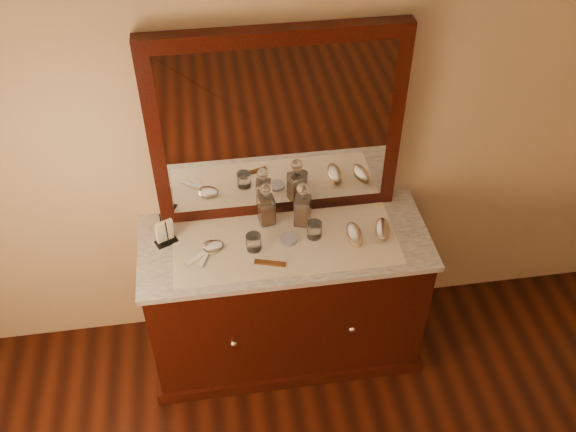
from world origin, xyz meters
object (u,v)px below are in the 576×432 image
object	(u,v)px
brush_far	(382,230)
comb	(270,263)
napkin_rack	(165,233)
decanter_left	(266,208)
hand_mirror_outer	(209,249)
dresser_cabinet	(285,299)
mirror_frame	(277,128)
brush_near	(354,235)
hand_mirror_inner	(210,249)
pin_dish	(288,239)
decanter_right	(303,208)

from	to	relation	value
brush_far	comb	bearing A→B (deg)	-167.60
comb	napkin_rack	bearing A→B (deg)	171.66
decanter_left	hand_mirror_outer	bearing A→B (deg)	-152.44
dresser_cabinet	hand_mirror_outer	bearing A→B (deg)	-177.76
mirror_frame	brush_near	distance (m)	0.65
brush_near	brush_far	xyz separation A→B (m)	(0.15, 0.02, -0.00)
brush_far	napkin_rack	bearing A→B (deg)	174.77
hand_mirror_inner	mirror_frame	bearing A→B (deg)	35.84
pin_dish	brush_near	world-z (taller)	brush_near
mirror_frame	pin_dish	xyz separation A→B (m)	(0.02, -0.25, -0.49)
decanter_left	brush_far	size ratio (longest dim) A/B	1.46
napkin_rack	brush_far	world-z (taller)	napkin_rack
hand_mirror_inner	brush_near	bearing A→B (deg)	-1.62
mirror_frame	dresser_cabinet	bearing A→B (deg)	-90.00
pin_dish	hand_mirror_outer	xyz separation A→B (m)	(-0.39, -0.01, -0.00)
brush_far	hand_mirror_outer	size ratio (longest dim) A/B	0.89
decanter_left	brush_far	world-z (taller)	decanter_left
pin_dish	comb	bearing A→B (deg)	-126.86
decanter_right	hand_mirror_inner	xyz separation A→B (m)	(-0.47, -0.13, -0.09)
dresser_cabinet	brush_far	world-z (taller)	brush_far
napkin_rack	decanter_right	size ratio (longest dim) A/B	0.63
pin_dish	hand_mirror_outer	distance (m)	0.39
hand_mirror_inner	brush_far	bearing A→B (deg)	-0.13
dresser_cabinet	decanter_right	distance (m)	0.56
brush_near	napkin_rack	bearing A→B (deg)	172.83
napkin_rack	hand_mirror_inner	world-z (taller)	napkin_rack
dresser_cabinet	mirror_frame	world-z (taller)	mirror_frame
decanter_right	brush_near	distance (m)	0.29
comb	mirror_frame	bearing A→B (deg)	93.22
comb	decanter_right	world-z (taller)	decanter_right
decanter_left	comb	bearing A→B (deg)	-94.09
decanter_right	decanter_left	bearing A→B (deg)	169.57
brush_far	hand_mirror_outer	bearing A→B (deg)	179.41
comb	hand_mirror_inner	world-z (taller)	hand_mirror_inner
brush_far	hand_mirror_inner	bearing A→B (deg)	179.87
brush_near	brush_far	distance (m)	0.15
napkin_rack	brush_near	bearing A→B (deg)	-7.17
napkin_rack	brush_far	xyz separation A→B (m)	(1.06, -0.10, -0.04)
hand_mirror_outer	brush_far	bearing A→B (deg)	-0.59
dresser_cabinet	mirror_frame	bearing A→B (deg)	90.00
comb	pin_dish	bearing A→B (deg)	69.63
hand_mirror_inner	pin_dish	bearing A→B (deg)	2.31
mirror_frame	brush_far	distance (m)	0.73
dresser_cabinet	hand_mirror_outer	size ratio (longest dim) A/B	7.32
pin_dish	mirror_frame	bearing A→B (deg)	93.47
dresser_cabinet	decanter_right	xyz separation A→B (m)	(0.11, 0.11, 0.54)
brush_near	hand_mirror_inner	distance (m)	0.71
hand_mirror_inner	decanter_left	bearing A→B (deg)	29.09
mirror_frame	decanter_left	size ratio (longest dim) A/B	4.86
decanter_left	brush_near	bearing A→B (deg)	-24.20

